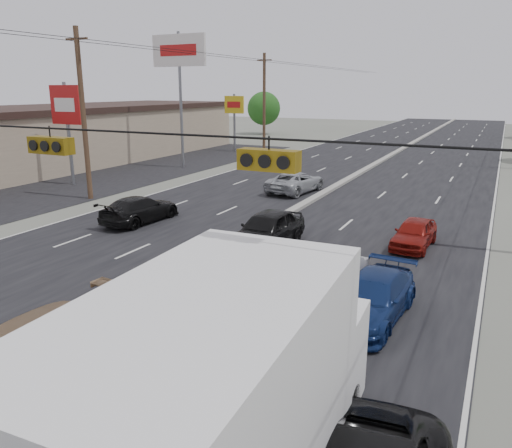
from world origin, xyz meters
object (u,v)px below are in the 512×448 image
(utility_pole_left_b, at_px, (83,114))
(pole_sign_mid, at_px, (66,111))
(utility_pole_left_c, at_px, (264,103))
(pole_sign_billboard, at_px, (179,59))
(pole_sign_far, at_px, (234,109))
(tan_sedan, at_px, (28,366))
(box_truck, at_px, (226,404))
(queue_car_d, at_px, (372,298))
(red_sedan, at_px, (187,281))
(oncoming_far, at_px, (296,182))
(oncoming_near, at_px, (140,209))
(queue_car_b, at_px, (321,284))
(tree_left_far, at_px, (264,108))
(queue_car_e, at_px, (414,234))
(queue_car_a, at_px, (267,230))

(utility_pole_left_b, relative_size, pole_sign_mid, 1.43)
(utility_pole_left_c, bearing_deg, pole_sign_billboard, -99.46)
(pole_sign_far, bearing_deg, tan_sedan, -67.08)
(box_truck, xyz_separation_m, queue_car_d, (0.32, 8.04, -1.42))
(utility_pole_left_c, bearing_deg, red_sedan, -68.41)
(queue_car_d, xyz_separation_m, oncoming_far, (-8.92, 16.29, 0.02))
(pole_sign_mid, height_order, pole_sign_far, pole_sign_mid)
(pole_sign_billboard, relative_size, oncoming_near, 2.40)
(red_sedan, xyz_separation_m, queue_car_b, (3.98, 1.44, 0.10))
(pole_sign_billboard, relative_size, queue_car_b, 2.42)
(utility_pole_left_c, xyz_separation_m, pole_sign_far, (-3.50, -0.00, -0.70))
(red_sedan, height_order, queue_car_d, queue_car_d)
(pole_sign_billboard, relative_size, queue_car_d, 2.44)
(pole_sign_far, height_order, oncoming_near, pole_sign_far)
(utility_pole_left_b, distance_m, queue_car_b, 20.35)
(pole_sign_far, bearing_deg, tree_left_far, 106.70)
(queue_car_b, relative_size, queue_car_e, 1.25)
(utility_pole_left_b, bearing_deg, tan_sedan, -49.29)
(pole_sign_mid, distance_m, oncoming_near, 13.22)
(utility_pole_left_c, height_order, red_sedan, utility_pole_left_c)
(pole_sign_billboard, bearing_deg, box_truck, -54.66)
(tree_left_far, distance_m, box_truck, 68.26)
(pole_sign_billboard, height_order, queue_car_e, pole_sign_billboard)
(box_truck, height_order, queue_car_a, box_truck)
(red_sedan, relative_size, queue_car_d, 0.87)
(tan_sedan, bearing_deg, red_sedan, 95.78)
(tree_left_far, distance_m, oncoming_far, 42.73)
(utility_pole_left_c, bearing_deg, pole_sign_far, -180.00)
(oncoming_far, bearing_deg, queue_car_d, 126.31)
(oncoming_near, bearing_deg, oncoming_far, -108.33)
(utility_pole_left_b, distance_m, queue_car_a, 15.12)
(utility_pole_left_b, bearing_deg, queue_car_b, -25.91)
(utility_pole_left_b, height_order, pole_sign_billboard, pole_sign_billboard)
(queue_car_d, bearing_deg, pole_sign_far, 128.39)
(queue_car_d, xyz_separation_m, queue_car_e, (-0.03, 7.63, -0.04))
(red_sedan, xyz_separation_m, oncoming_near, (-7.55, 7.04, 0.02))
(pole_sign_far, bearing_deg, pole_sign_mid, -92.60)
(pole_sign_mid, distance_m, tan_sedan, 26.90)
(pole_sign_mid, distance_m, pole_sign_far, 22.03)
(queue_car_e, bearing_deg, box_truck, -87.84)
(queue_car_a, bearing_deg, pole_sign_billboard, 135.34)
(tan_sedan, distance_m, oncoming_near, 15.09)
(queue_car_b, relative_size, oncoming_near, 0.99)
(box_truck, height_order, red_sedan, box_truck)
(tree_left_far, xyz_separation_m, queue_car_e, (29.00, -46.24, -3.10))
(pole_sign_billboard, distance_m, queue_car_e, 27.08)
(oncoming_far, bearing_deg, utility_pole_left_c, -51.29)
(queue_car_e, bearing_deg, tree_left_far, 125.33)
(utility_pole_left_c, xyz_separation_m, queue_car_d, (19.53, -33.87, -4.45))
(tree_left_far, bearing_deg, pole_sign_billboard, -76.81)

